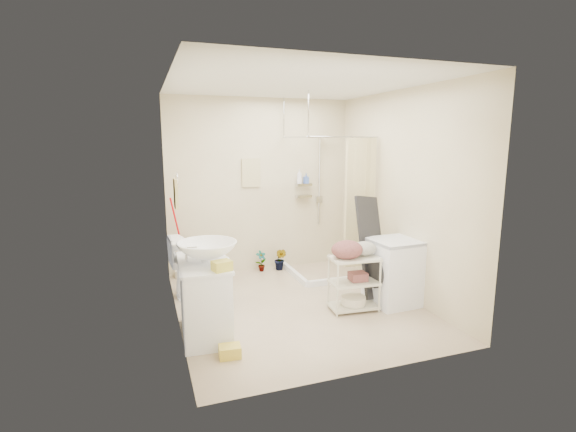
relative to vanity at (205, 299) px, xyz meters
name	(u,v)px	position (x,y,z in m)	size (l,w,h in m)	color
floor	(297,305)	(1.16, 0.41, -0.39)	(3.20, 3.20, 0.00)	#C6B294
ceiling	(298,83)	(1.16, 0.41, 2.21)	(2.80, 3.20, 0.04)	silver
wall_back	(261,186)	(1.16, 2.01, 0.91)	(2.80, 0.04, 2.60)	beige
wall_front	(367,226)	(1.16, -1.19, 0.91)	(2.80, 0.04, 2.60)	beige
wall_left	(173,206)	(-0.24, 0.41, 0.91)	(0.04, 3.20, 2.60)	beige
wall_right	(401,194)	(2.56, 0.41, 0.91)	(0.04, 3.20, 2.60)	beige
vanity	(205,299)	(0.00, 0.00, 0.00)	(0.49, 0.88, 0.78)	white
sink	(207,252)	(0.04, -0.01, 0.49)	(0.60, 0.60, 0.21)	white
counter_basket	(222,266)	(0.12, -0.34, 0.44)	(0.17, 0.13, 0.09)	gold
floor_basket	(230,349)	(0.14, -0.54, -0.31)	(0.29, 0.22, 0.15)	#F4D94A
toilet	(201,265)	(0.12, 1.15, 0.01)	(0.44, 0.78, 0.79)	white
mop	(177,238)	(-0.11, 1.93, 0.20)	(0.11, 0.11, 1.19)	#C2050B
potted_plant_a	(261,261)	(1.11, 1.85, -0.23)	(0.17, 0.11, 0.32)	brown
potted_plant_b	(280,259)	(1.41, 1.81, -0.22)	(0.19, 0.15, 0.35)	#96592F
hanging_towel	(251,173)	(1.01, 1.99, 1.11)	(0.28, 0.03, 0.42)	beige
towel_ring	(176,192)	(-0.22, 0.21, 1.08)	(0.04, 0.22, 0.34)	#DDCC86
tp_holder	(179,257)	(-0.20, 0.46, 0.33)	(0.08, 0.12, 0.14)	white
shower	(326,204)	(2.01, 1.46, 0.66)	(1.10, 1.10, 2.10)	white
shampoo_bottle_a	(299,176)	(1.76, 1.92, 1.04)	(0.08, 0.09, 0.22)	silver
shampoo_bottle_b	(306,178)	(1.88, 1.94, 1.01)	(0.07, 0.07, 0.15)	#4260B5
washing_machine	(393,272)	(2.30, 0.10, 0.01)	(0.54, 0.56, 0.80)	white
laundry_rack	(354,278)	(1.74, 0.07, 0.00)	(0.56, 0.33, 0.77)	beige
ironing_board	(371,247)	(2.12, 0.34, 0.28)	(0.38, 0.11, 1.33)	black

